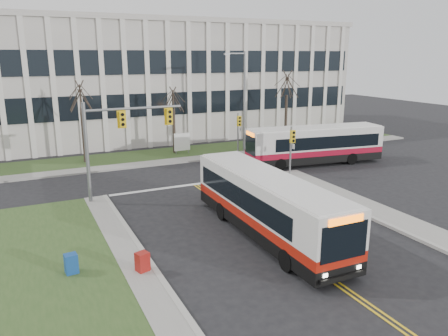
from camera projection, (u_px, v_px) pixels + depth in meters
ground at (251, 223)px, 23.72m from camera, size 120.00×120.00×0.00m
grass_verge at (69, 317)px, 15.17m from camera, size 5.00×26.00×0.12m
sidewalk_west at (152, 297)px, 16.42m from camera, size 1.20×26.00×0.14m
sidewalk_east at (425, 232)px, 22.47m from camera, size 2.00×26.00×0.14m
sidewalk_cross at (218, 156)px, 39.06m from camera, size 44.00×1.60×0.14m
building_lawn at (205, 150)px, 41.51m from camera, size 44.00×5.00×0.12m
office_building at (164, 80)px, 50.49m from camera, size 40.00×16.00×12.00m
mast_arm_signal at (114, 133)px, 26.56m from camera, size 6.11×0.38×6.20m
signal_pole_near at (292, 144)px, 32.12m from camera, size 0.34×0.39×3.80m
signal_pole_far at (239, 127)px, 39.54m from camera, size 0.34×0.39×3.80m
streetlight at (243, 96)px, 39.91m from camera, size 2.15×0.25×9.20m
directory_sign at (182, 142)px, 39.75m from camera, size 1.50×0.12×2.00m
tree_left at (80, 97)px, 35.55m from camera, size 1.80×1.80×7.70m
tree_mid at (173, 101)px, 39.22m from camera, size 1.80×1.80×6.82m
tree_right at (287, 85)px, 43.79m from camera, size 1.80×1.80×8.25m
bus_main at (267, 206)px, 21.84m from camera, size 2.64×11.61×3.09m
bus_cross at (315, 146)px, 36.35m from camera, size 11.75×4.03×3.07m
newspaper_box_blue at (71, 265)px, 18.03m from camera, size 0.54×0.50×0.95m
newspaper_box_red at (143, 263)px, 18.18m from camera, size 0.61×0.58×0.95m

